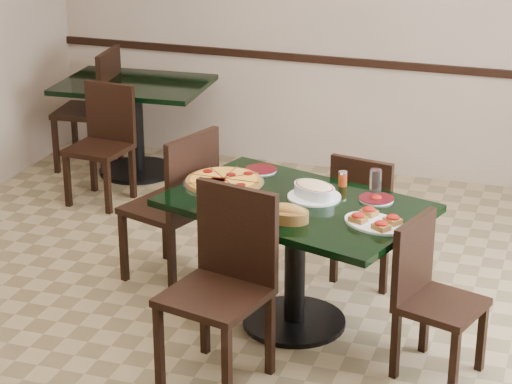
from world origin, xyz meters
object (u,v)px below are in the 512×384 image
(chair_near, at_px, (225,274))
(bread_basket, at_px, (287,214))
(pepperoni_pizza, at_px, (224,181))
(lasagna_casserole, at_px, (314,190))
(chair_far, at_px, (366,213))
(chair_right, at_px, (429,290))
(bruschetta_platter, at_px, (375,220))
(chair_left, at_px, (179,199))
(back_table, at_px, (135,110))
(back_chair_left, at_px, (97,102))
(main_table, at_px, (295,233))
(back_chair_near, at_px, (104,137))

(chair_near, bearing_deg, bread_basket, 70.33)
(pepperoni_pizza, bearing_deg, lasagna_casserole, -4.92)
(pepperoni_pizza, relative_size, lasagna_casserole, 1.47)
(chair_far, relative_size, pepperoni_pizza, 1.79)
(bread_basket, bearing_deg, chair_right, 4.15)
(lasagna_casserole, relative_size, bruschetta_platter, 0.74)
(chair_left, relative_size, bread_basket, 4.05)
(back_table, relative_size, bread_basket, 4.91)
(back_chair_left, xyz_separation_m, lasagna_casserole, (2.35, -1.95, 0.24))
(main_table, distance_m, bread_basket, 0.35)
(back_table, relative_size, chair_left, 1.21)
(back_chair_near, bearing_deg, lasagna_casserole, -28.51)
(main_table, bearing_deg, back_chair_left, 154.97)
(pepperoni_pizza, bearing_deg, main_table, -16.65)
(chair_right, height_order, lasagna_casserole, lasagna_casserole)
(back_table, distance_m, chair_right, 3.55)
(main_table, distance_m, pepperoni_pizza, 0.53)
(back_table, distance_m, back_chair_left, 0.34)
(main_table, height_order, chair_far, chair_far)
(chair_right, relative_size, pepperoni_pizza, 1.78)
(chair_left, xyz_separation_m, back_chair_left, (-1.44, 1.74, 0.00))
(main_table, bearing_deg, bruschetta_platter, -2.98)
(chair_far, bearing_deg, back_table, -21.26)
(chair_far, bearing_deg, bread_basket, 87.17)
(bread_basket, distance_m, bruschetta_platter, 0.45)
(chair_left, relative_size, pepperoni_pizza, 2.09)
(back_table, xyz_separation_m, bread_basket, (1.96, -2.30, 0.27))
(pepperoni_pizza, bearing_deg, chair_right, -17.34)
(chair_far, distance_m, pepperoni_pizza, 0.94)
(chair_right, xyz_separation_m, bread_basket, (-0.76, -0.01, 0.33))
(back_table, xyz_separation_m, back_chair_near, (0.03, -0.60, -0.04))
(back_chair_near, distance_m, pepperoni_pizza, 1.95)
(back_table, relative_size, chair_near, 1.18)
(chair_right, height_order, back_chair_near, back_chair_near)
(pepperoni_pizza, distance_m, bruschetta_platter, 1.00)
(chair_right, relative_size, lasagna_casserole, 2.62)
(main_table, relative_size, chair_near, 1.57)
(back_chair_near, height_order, bread_basket, back_chair_near)
(chair_far, bearing_deg, back_chair_left, -17.84)
(chair_near, distance_m, back_chair_near, 2.67)
(main_table, height_order, back_chair_left, back_chair_left)
(chair_left, distance_m, pepperoni_pizza, 0.45)
(back_table, height_order, pepperoni_pizza, pepperoni_pizza)
(chair_near, relative_size, pepperoni_pizza, 2.14)
(back_table, bearing_deg, bread_basket, -53.01)
(pepperoni_pizza, bearing_deg, bruschetta_platter, -18.31)
(chair_left, bearing_deg, back_table, -129.42)
(back_chair_left, bearing_deg, main_table, 41.73)
(chair_near, distance_m, bread_basket, 0.47)
(back_chair_near, height_order, pepperoni_pizza, back_chair_near)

